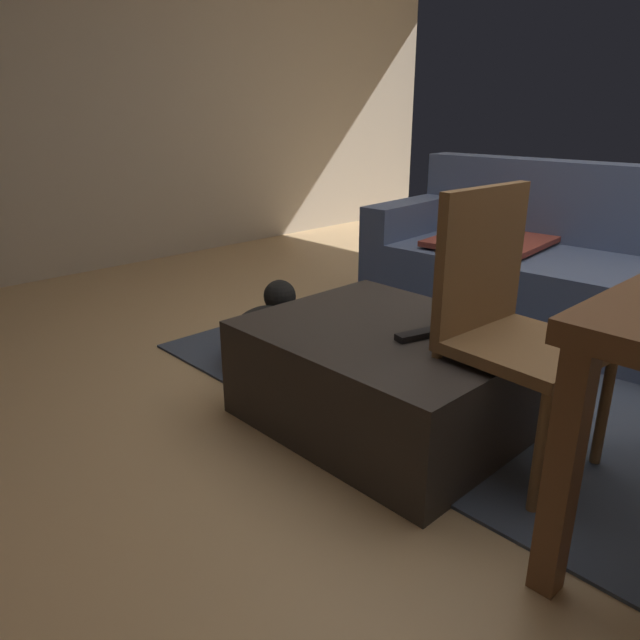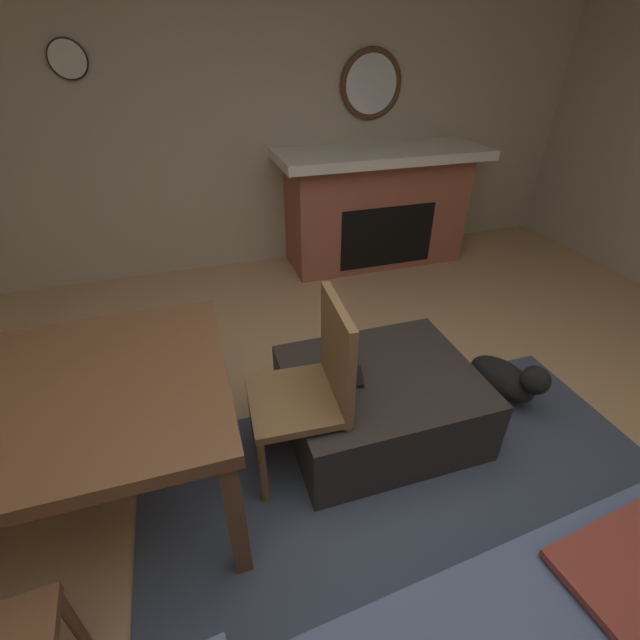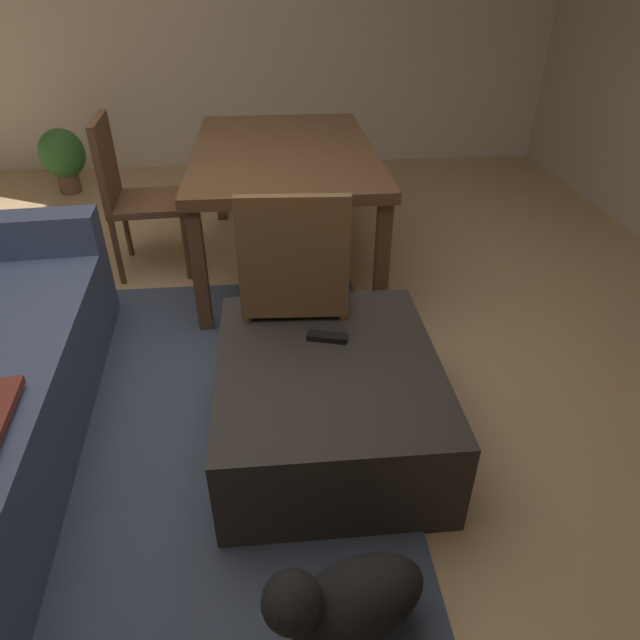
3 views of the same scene
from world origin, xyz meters
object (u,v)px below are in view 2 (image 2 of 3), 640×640
at_px(wall_clock, 68,59).
at_px(ottoman_coffee_table, 379,401).
at_px(dining_table, 11,415).
at_px(round_wall_mirror, 371,84).
at_px(dining_chair_west, 314,382).
at_px(fireplace, 376,207).
at_px(small_dog, 507,379).
at_px(tv_remote, 358,376).

bearing_deg(wall_clock, ottoman_coffee_table, 121.74).
bearing_deg(wall_clock, dining_table, 86.92).
bearing_deg(round_wall_mirror, dining_chair_west, 62.85).
distance_m(fireplace, dining_chair_west, 2.55).
relative_size(round_wall_mirror, dining_table, 0.35).
relative_size(fireplace, wall_clock, 6.96).
bearing_deg(dining_chair_west, fireplace, -120.08).
relative_size(round_wall_mirror, small_dog, 1.17).
bearing_deg(dining_chair_west, wall_clock, -66.62).
height_order(ottoman_coffee_table, small_dog, ottoman_coffee_table).
bearing_deg(dining_table, wall_clock, -93.08).
xyz_separation_m(fireplace, dining_chair_west, (1.28, 2.21, -0.02)).
xyz_separation_m(tv_remote, wall_clock, (1.35, -2.38, 1.36)).
bearing_deg(small_dog, dining_chair_west, 3.06).
xyz_separation_m(small_dog, wall_clock, (2.29, -2.43, 1.58)).
height_order(ottoman_coffee_table, tv_remote, tv_remote).
xyz_separation_m(round_wall_mirror, wall_clock, (2.36, -0.00, 0.21)).
distance_m(dining_table, small_dog, 2.48).
bearing_deg(dining_table, small_dog, -178.59).
relative_size(round_wall_mirror, dining_chair_west, 0.62).
xyz_separation_m(dining_chair_west, small_dog, (-1.21, -0.06, -0.34)).
xyz_separation_m(round_wall_mirror, small_dog, (0.07, 2.43, -1.37)).
distance_m(fireplace, ottoman_coffee_table, 2.31).
distance_m(round_wall_mirror, dining_table, 3.63).
distance_m(round_wall_mirror, ottoman_coffee_table, 2.89).
bearing_deg(ottoman_coffee_table, wall_clock, -58.26).
bearing_deg(ottoman_coffee_table, tv_remote, -4.25).
height_order(tv_remote, dining_chair_west, dining_chair_west).
distance_m(fireplace, dining_table, 3.33).
relative_size(dining_table, dining_chair_west, 1.76).
distance_m(dining_chair_west, small_dog, 1.26).
height_order(round_wall_mirror, dining_table, round_wall_mirror).
bearing_deg(dining_chair_west, ottoman_coffee_table, -165.83).
bearing_deg(small_dog, ottoman_coffee_table, -2.58).
height_order(fireplace, tv_remote, fireplace).
bearing_deg(fireplace, dining_chair_west, 59.92).
relative_size(fireplace, ottoman_coffee_table, 1.87).
bearing_deg(round_wall_mirror, small_dog, 88.47).
relative_size(dining_table, wall_clock, 6.08).
xyz_separation_m(fireplace, wall_clock, (2.36, -0.29, 1.22)).
bearing_deg(small_dog, wall_clock, -46.67).
xyz_separation_m(dining_table, wall_clock, (-0.13, -2.49, 1.09)).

